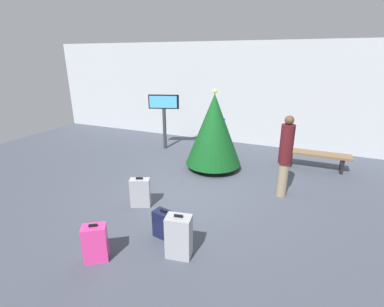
{
  "coord_description": "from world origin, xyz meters",
  "views": [
    {
      "loc": [
        2.37,
        -5.47,
        3.08
      ],
      "look_at": [
        -0.06,
        0.22,
        0.9
      ],
      "focal_mm": 26.1,
      "sensor_mm": 36.0,
      "label": 1
    }
  ],
  "objects_px": {
    "suitcase_3": "(179,237)",
    "suitcase_2": "(164,224)",
    "traveller_0": "(285,154)",
    "suitcase_0": "(95,243)",
    "holiday_tree": "(214,130)",
    "flight_info_kiosk": "(164,111)",
    "waiting_bench": "(316,156)",
    "suitcase_1": "(140,193)"
  },
  "relations": [
    {
      "from": "flight_info_kiosk",
      "to": "suitcase_3",
      "type": "bearing_deg",
      "value": -59.38
    },
    {
      "from": "waiting_bench",
      "to": "suitcase_3",
      "type": "height_order",
      "value": "suitcase_3"
    },
    {
      "from": "suitcase_0",
      "to": "suitcase_1",
      "type": "height_order",
      "value": "suitcase_1"
    },
    {
      "from": "suitcase_1",
      "to": "suitcase_3",
      "type": "height_order",
      "value": "suitcase_3"
    },
    {
      "from": "traveller_0",
      "to": "suitcase_1",
      "type": "distance_m",
      "value": 3.28
    },
    {
      "from": "traveller_0",
      "to": "suitcase_0",
      "type": "distance_m",
      "value": 4.24
    },
    {
      "from": "flight_info_kiosk",
      "to": "suitcase_0",
      "type": "height_order",
      "value": "flight_info_kiosk"
    },
    {
      "from": "holiday_tree",
      "to": "waiting_bench",
      "type": "height_order",
      "value": "holiday_tree"
    },
    {
      "from": "flight_info_kiosk",
      "to": "waiting_bench",
      "type": "distance_m",
      "value": 4.95
    },
    {
      "from": "traveller_0",
      "to": "suitcase_0",
      "type": "xyz_separation_m",
      "value": [
        -2.45,
        -3.39,
        -0.71
      ]
    },
    {
      "from": "suitcase_2",
      "to": "suitcase_3",
      "type": "xyz_separation_m",
      "value": [
        0.47,
        -0.36,
        0.11
      ]
    },
    {
      "from": "holiday_tree",
      "to": "suitcase_2",
      "type": "height_order",
      "value": "holiday_tree"
    },
    {
      "from": "waiting_bench",
      "to": "suitcase_1",
      "type": "height_order",
      "value": "suitcase_1"
    },
    {
      "from": "waiting_bench",
      "to": "traveller_0",
      "type": "bearing_deg",
      "value": -108.83
    },
    {
      "from": "flight_info_kiosk",
      "to": "suitcase_2",
      "type": "xyz_separation_m",
      "value": [
        2.39,
        -4.48,
        -1.07
      ]
    },
    {
      "from": "traveller_0",
      "to": "suitcase_2",
      "type": "relative_size",
      "value": 3.48
    },
    {
      "from": "flight_info_kiosk",
      "to": "waiting_bench",
      "type": "height_order",
      "value": "flight_info_kiosk"
    },
    {
      "from": "waiting_bench",
      "to": "suitcase_2",
      "type": "bearing_deg",
      "value": -118.59
    },
    {
      "from": "holiday_tree",
      "to": "waiting_bench",
      "type": "distance_m",
      "value": 3.04
    },
    {
      "from": "holiday_tree",
      "to": "traveller_0",
      "type": "xyz_separation_m",
      "value": [
        2.0,
        -0.95,
        -0.14
      ]
    },
    {
      "from": "traveller_0",
      "to": "suitcase_0",
      "type": "bearing_deg",
      "value": -125.82
    },
    {
      "from": "traveller_0",
      "to": "suitcase_1",
      "type": "xyz_separation_m",
      "value": [
        -2.73,
        -1.68,
        -0.7
      ]
    },
    {
      "from": "holiday_tree",
      "to": "flight_info_kiosk",
      "type": "relative_size",
      "value": 1.21
    },
    {
      "from": "flight_info_kiosk",
      "to": "suitcase_0",
      "type": "xyz_separation_m",
      "value": [
        1.7,
        -5.43,
        -1.02
      ]
    },
    {
      "from": "waiting_bench",
      "to": "suitcase_0",
      "type": "xyz_separation_m",
      "value": [
        -3.16,
        -5.47,
        -0.06
      ]
    },
    {
      "from": "holiday_tree",
      "to": "waiting_bench",
      "type": "xyz_separation_m",
      "value": [
        2.71,
        1.13,
        -0.78
      ]
    },
    {
      "from": "suitcase_0",
      "to": "suitcase_3",
      "type": "distance_m",
      "value": 1.31
    },
    {
      "from": "traveller_0",
      "to": "suitcase_2",
      "type": "height_order",
      "value": "traveller_0"
    },
    {
      "from": "holiday_tree",
      "to": "suitcase_0",
      "type": "xyz_separation_m",
      "value": [
        -0.45,
        -4.34,
        -0.84
      ]
    },
    {
      "from": "flight_info_kiosk",
      "to": "suitcase_3",
      "type": "distance_m",
      "value": 5.7
    },
    {
      "from": "flight_info_kiosk",
      "to": "suitcase_1",
      "type": "height_order",
      "value": "flight_info_kiosk"
    },
    {
      "from": "suitcase_3",
      "to": "suitcase_2",
      "type": "bearing_deg",
      "value": 142.8
    },
    {
      "from": "traveller_0",
      "to": "suitcase_3",
      "type": "distance_m",
      "value": 3.14
    },
    {
      "from": "suitcase_2",
      "to": "suitcase_3",
      "type": "height_order",
      "value": "suitcase_3"
    },
    {
      "from": "waiting_bench",
      "to": "suitcase_1",
      "type": "distance_m",
      "value": 5.1
    },
    {
      "from": "flight_info_kiosk",
      "to": "suitcase_2",
      "type": "height_order",
      "value": "flight_info_kiosk"
    },
    {
      "from": "waiting_bench",
      "to": "suitcase_2",
      "type": "distance_m",
      "value": 5.14
    },
    {
      "from": "flight_info_kiosk",
      "to": "suitcase_2",
      "type": "bearing_deg",
      "value": -61.89
    },
    {
      "from": "waiting_bench",
      "to": "suitcase_3",
      "type": "xyz_separation_m",
      "value": [
        -1.99,
        -4.87,
        -0.01
      ]
    },
    {
      "from": "suitcase_0",
      "to": "suitcase_3",
      "type": "relative_size",
      "value": 0.86
    },
    {
      "from": "suitcase_3",
      "to": "waiting_bench",
      "type": "bearing_deg",
      "value": 67.75
    },
    {
      "from": "flight_info_kiosk",
      "to": "holiday_tree",
      "type": "bearing_deg",
      "value": -27.01
    }
  ]
}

